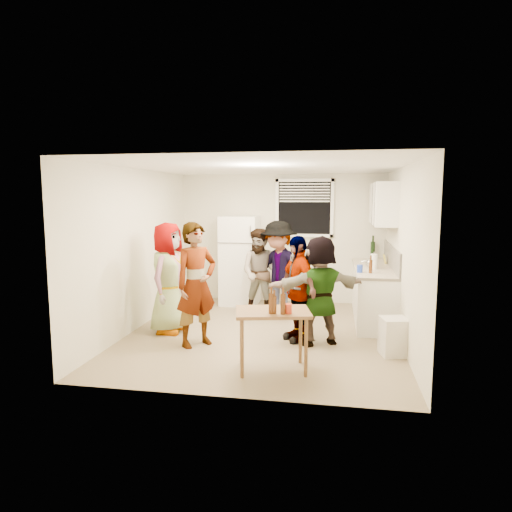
% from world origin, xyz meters
% --- Properties ---
extents(room, '(4.00, 4.50, 2.50)m').
position_xyz_m(room, '(0.00, 0.00, 0.00)').
color(room, beige).
rests_on(room, ground).
extents(window, '(1.12, 0.10, 1.06)m').
position_xyz_m(window, '(0.45, 2.21, 1.85)').
color(window, white).
rests_on(window, room).
extents(refrigerator, '(0.70, 0.70, 1.70)m').
position_xyz_m(refrigerator, '(-0.75, 1.88, 0.85)').
color(refrigerator, white).
rests_on(refrigerator, ground).
extents(counter_lower, '(0.60, 2.20, 0.86)m').
position_xyz_m(counter_lower, '(1.70, 1.15, 0.43)').
color(counter_lower, white).
rests_on(counter_lower, ground).
extents(countertop, '(0.64, 2.22, 0.04)m').
position_xyz_m(countertop, '(1.70, 1.15, 0.88)').
color(countertop, '#C2B39E').
rests_on(countertop, counter_lower).
extents(backsplash, '(0.03, 2.20, 0.36)m').
position_xyz_m(backsplash, '(1.99, 1.15, 1.08)').
color(backsplash, '#A29D95').
rests_on(backsplash, countertop).
extents(upper_cabinets, '(0.34, 1.60, 0.70)m').
position_xyz_m(upper_cabinets, '(1.83, 1.35, 1.95)').
color(upper_cabinets, white).
rests_on(upper_cabinets, room).
extents(kettle, '(0.27, 0.25, 0.18)m').
position_xyz_m(kettle, '(1.65, 1.12, 0.90)').
color(kettle, silver).
rests_on(kettle, countertop).
extents(paper_towel, '(0.11, 0.11, 0.24)m').
position_xyz_m(paper_towel, '(1.68, 0.92, 0.90)').
color(paper_towel, white).
rests_on(paper_towel, countertop).
extents(wine_bottle, '(0.08, 0.08, 0.33)m').
position_xyz_m(wine_bottle, '(1.75, 2.12, 0.90)').
color(wine_bottle, black).
rests_on(wine_bottle, countertop).
extents(beer_bottle_counter, '(0.05, 0.05, 0.20)m').
position_xyz_m(beer_bottle_counter, '(1.60, 0.49, 0.90)').
color(beer_bottle_counter, '#47230C').
rests_on(beer_bottle_counter, countertop).
extents(blue_cup, '(0.09, 0.09, 0.12)m').
position_xyz_m(blue_cup, '(1.44, 0.52, 0.90)').
color(blue_cup, blue).
rests_on(blue_cup, countertop).
extents(picture_frame, '(0.02, 0.18, 0.15)m').
position_xyz_m(picture_frame, '(1.92, 1.60, 0.97)').
color(picture_frame, gold).
rests_on(picture_frame, countertop).
extents(trash_bin, '(0.40, 0.40, 0.50)m').
position_xyz_m(trash_bin, '(1.85, -0.62, 0.25)').
color(trash_bin, beige).
rests_on(trash_bin, ground).
extents(serving_table, '(0.98, 0.76, 0.74)m').
position_xyz_m(serving_table, '(0.35, -1.42, 0.00)').
color(serving_table, brown).
rests_on(serving_table, ground).
extents(beer_bottle_table, '(0.05, 0.05, 0.20)m').
position_xyz_m(beer_bottle_table, '(0.38, -1.56, 0.74)').
color(beer_bottle_table, '#47230C').
rests_on(beer_bottle_table, serving_table).
extents(red_cup, '(0.08, 0.08, 0.11)m').
position_xyz_m(red_cup, '(0.54, -1.53, 0.74)').
color(red_cup, '#AF2F17').
rests_on(red_cup, serving_table).
extents(guest_grey, '(1.77, 1.02, 0.54)m').
position_xyz_m(guest_grey, '(-1.44, -0.14, 0.00)').
color(guest_grey, gray).
rests_on(guest_grey, ground).
extents(guest_stripe, '(1.72, 1.61, 0.41)m').
position_xyz_m(guest_stripe, '(-0.83, -0.68, 0.00)').
color(guest_stripe, '#141933').
rests_on(guest_stripe, ground).
extents(guest_back_left, '(0.84, 1.57, 0.58)m').
position_xyz_m(guest_back_left, '(-0.20, 1.03, 0.00)').
color(guest_back_left, brown).
rests_on(guest_back_left, ground).
extents(guest_back_right, '(1.78, 1.98, 0.62)m').
position_xyz_m(guest_back_right, '(0.11, 0.96, 0.00)').
color(guest_back_right, '#434247').
rests_on(guest_back_right, ground).
extents(guest_black, '(1.77, 1.59, 0.37)m').
position_xyz_m(guest_black, '(0.54, -0.22, 0.00)').
color(guest_black, black).
rests_on(guest_black, ground).
extents(guest_orange, '(1.96, 2.01, 0.46)m').
position_xyz_m(guest_orange, '(0.85, -0.32, 0.00)').
color(guest_orange, '#EA8057').
rests_on(guest_orange, ground).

